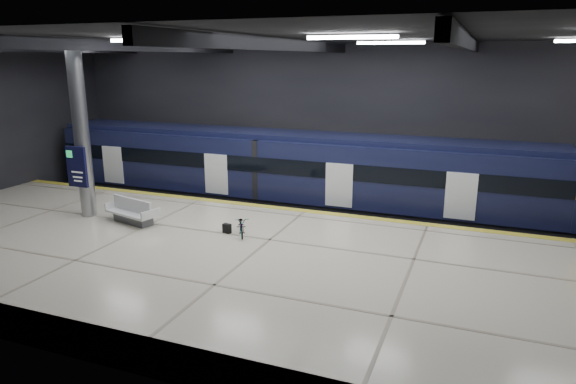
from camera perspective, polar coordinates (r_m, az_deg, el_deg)
The scene contains 10 objects.
ground at distance 19.45m, azimuth -0.82°, elevation -7.41°, with size 30.00×30.00×0.00m, color black.
room_shell at distance 18.09m, azimuth -0.88°, elevation 9.62°, with size 30.10×16.10×8.05m.
platform at distance 17.13m, azimuth -4.00°, elevation -8.63°, with size 30.00×11.00×1.10m, color beige.
safety_strip at distance 21.51m, azimuth 1.92°, elevation -2.10°, with size 30.00×0.40×0.01m, color gold.
rails at distance 24.31m, azimuth 4.06°, elevation -2.66°, with size 30.00×1.52×0.16m.
train at distance 23.83m, azimuth 3.82°, elevation 1.92°, with size 29.40×2.84×3.79m.
bench at distance 20.77m, azimuth -16.86°, elevation -2.38°, with size 2.39×1.45×0.99m.
bicycle at distance 18.60m, azimuth -5.18°, elevation -3.73°, with size 0.48×1.38×0.73m, color #99999E.
pannier_bag at distance 18.92m, azimuth -6.80°, elevation -4.05°, with size 0.30×0.18×0.35m, color black.
info_column at distance 21.73m, azimuth -22.03°, elevation 6.08°, with size 0.90×0.78×6.90m.
Camera 1 is at (6.78, -16.69, 7.33)m, focal length 32.00 mm.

